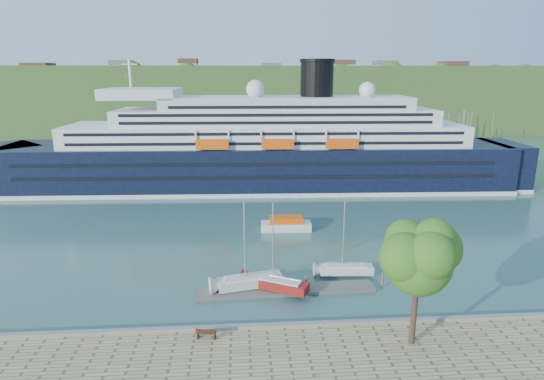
% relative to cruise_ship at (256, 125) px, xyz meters
% --- Properties ---
extents(ground, '(400.00, 400.00, 0.00)m').
position_rel_cruise_ship_xyz_m(ground, '(-1.04, -52.15, -12.33)').
color(ground, '#315851').
rests_on(ground, ground).
extents(far_hillside, '(400.00, 50.00, 24.00)m').
position_rel_cruise_ship_xyz_m(far_hillside, '(-1.04, 92.85, -0.33)').
color(far_hillside, '#3B5D25').
rests_on(far_hillside, ground).
extents(quay_coping, '(220.00, 0.50, 0.30)m').
position_rel_cruise_ship_xyz_m(quay_coping, '(-1.04, -52.35, -11.18)').
color(quay_coping, slate).
rests_on(quay_coping, promenade).
extents(cruise_ship, '(110.27, 19.85, 24.65)m').
position_rel_cruise_ship_xyz_m(cruise_ship, '(0.00, 0.00, 0.00)').
color(cruise_ship, black).
rests_on(cruise_ship, ground).
extents(park_bench, '(1.79, 0.94, 1.09)m').
position_rel_cruise_ship_xyz_m(park_bench, '(-6.13, -53.63, -10.78)').
color(park_bench, '#4A2515').
rests_on(park_bench, promenade).
extents(promenade_tree, '(6.96, 6.96, 11.53)m').
position_rel_cruise_ship_xyz_m(promenade_tree, '(10.60, -55.50, -5.56)').
color(promenade_tree, '#335E18').
rests_on(promenade_tree, promenade).
extents(floating_pontoon, '(18.74, 3.03, 0.41)m').
position_rel_cruise_ship_xyz_m(floating_pontoon, '(1.52, -44.13, -12.12)').
color(floating_pontoon, slate).
rests_on(floating_pontoon, ground).
extents(sailboat_white_near, '(7.84, 3.70, 9.77)m').
position_rel_cruise_ship_xyz_m(sailboat_white_near, '(-2.27, -43.40, -7.44)').
color(sailboat_white_near, silver).
rests_on(sailboat_white_near, ground).
extents(sailboat_red, '(7.33, 5.07, 9.31)m').
position_rel_cruise_ship_xyz_m(sailboat_red, '(0.55, -44.20, -7.67)').
color(sailboat_red, maroon).
rests_on(sailboat_red, ground).
extents(sailboat_white_far, '(6.65, 2.22, 8.46)m').
position_rel_cruise_ship_xyz_m(sailboat_white_far, '(8.60, -40.91, -8.09)').
color(sailboat_white_far, silver).
rests_on(sailboat_white_far, ground).
extents(tender_launch, '(7.33, 2.64, 2.01)m').
position_rel_cruise_ship_xyz_m(tender_launch, '(3.39, -25.08, -11.32)').
color(tender_launch, '#E9540D').
rests_on(tender_launch, ground).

